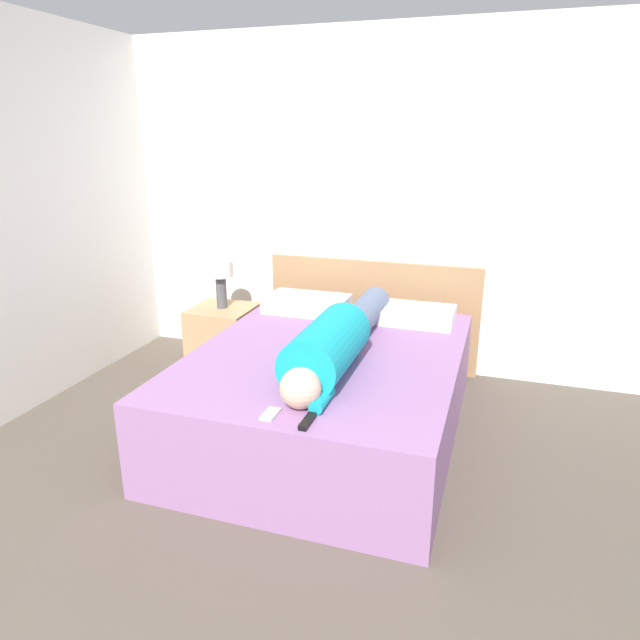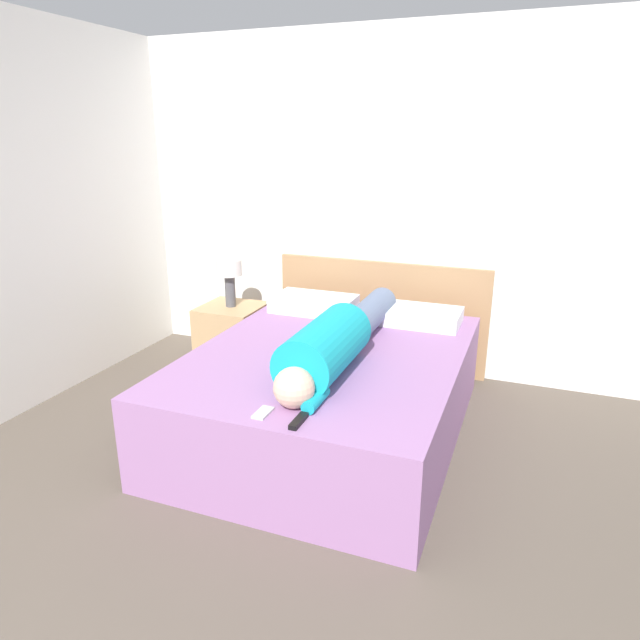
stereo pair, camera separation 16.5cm
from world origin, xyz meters
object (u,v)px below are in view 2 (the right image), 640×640
at_px(cell_phone, 263,413).
at_px(person_lying, 337,340).
at_px(pillow_second, 419,316).
at_px(pillow_near_headboard, 314,304).
at_px(tv_remote, 299,421).
at_px(bed, 329,392).
at_px(nightstand, 233,336).
at_px(table_lamp, 229,273).

bearing_deg(cell_phone, person_lying, 81.64).
distance_m(pillow_second, cell_phone, 1.70).
relative_size(pillow_near_headboard, tv_remote, 4.06).
bearing_deg(pillow_second, bed, -117.98).
xyz_separation_m(nightstand, cell_phone, (1.11, -1.64, 0.30)).
xyz_separation_m(tv_remote, cell_phone, (-0.20, 0.02, -0.01)).
bearing_deg(pillow_second, cell_phone, -103.86).
relative_size(person_lying, cell_phone, 13.38).
bearing_deg(pillow_near_headboard, nightstand, -179.23).
height_order(bed, tv_remote, tv_remote).
bearing_deg(cell_phone, pillow_second, 76.14).
bearing_deg(pillow_second, table_lamp, -179.64).
bearing_deg(tv_remote, person_lying, 96.50).
distance_m(nightstand, pillow_near_headboard, 0.80).
bearing_deg(cell_phone, tv_remote, -7.10).
relative_size(person_lying, pillow_second, 3.01).
distance_m(bed, tv_remote, 0.98).
bearing_deg(bed, table_lamp, 146.39).
relative_size(table_lamp, pillow_second, 0.66).
distance_m(person_lying, tv_remote, 0.78).
xyz_separation_m(pillow_near_headboard, cell_phone, (0.40, -1.65, -0.05)).
height_order(bed, pillow_second, pillow_second).
xyz_separation_m(nightstand, person_lying, (1.22, -0.90, 0.44)).
bearing_deg(nightstand, pillow_near_headboard, 0.77).
xyz_separation_m(bed, person_lying, (0.10, -0.15, 0.42)).
bearing_deg(pillow_near_headboard, table_lamp, -179.23).
height_order(nightstand, tv_remote, tv_remote).
xyz_separation_m(bed, pillow_near_headboard, (-0.40, 0.75, 0.33)).
relative_size(pillow_second, tv_remote, 3.86).
relative_size(bed, person_lying, 1.19).
relative_size(nightstand, pillow_second, 0.89).
xyz_separation_m(nightstand, table_lamp, (0.00, 0.00, 0.53)).
height_order(bed, cell_phone, cell_phone).
bearing_deg(pillow_near_headboard, person_lying, -60.87).
xyz_separation_m(person_lying, tv_remote, (0.09, -0.77, -0.13)).
height_order(person_lying, pillow_near_headboard, person_lying).
relative_size(nightstand, cell_phone, 3.97).
height_order(person_lying, cell_phone, person_lying).
bearing_deg(nightstand, table_lamp, 0.00).
distance_m(bed, pillow_near_headboard, 0.92).
bearing_deg(pillow_second, nightstand, -179.64).
bearing_deg(tv_remote, table_lamp, 128.20).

